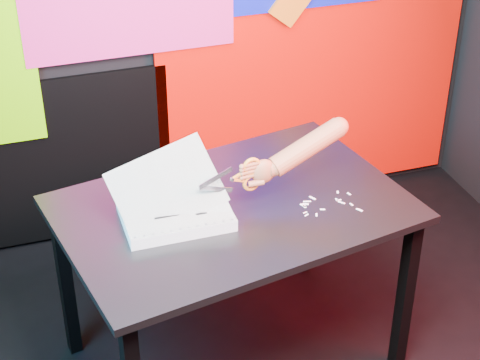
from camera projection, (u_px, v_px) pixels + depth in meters
name	position (u px, v px, depth m)	size (l,w,h in m)	color
room	(312.00, 104.00, 2.31)	(3.01, 3.01, 2.71)	black
backdrop	(198.00, 44.00, 3.71)	(2.88, 0.05, 2.08)	red
work_table	(233.00, 225.00, 2.98)	(1.38, 1.05, 0.75)	black
printout_stack	(175.00, 213.00, 2.85)	(0.42, 0.28, 0.29)	silver
scissors	(247.00, 175.00, 2.86)	(0.24, 0.04, 0.14)	#A5A7B6
hand_forearm	(300.00, 151.00, 2.92)	(0.43, 0.12, 0.19)	brown
paper_clippings	(324.00, 204.00, 2.95)	(0.22, 0.16, 0.00)	white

